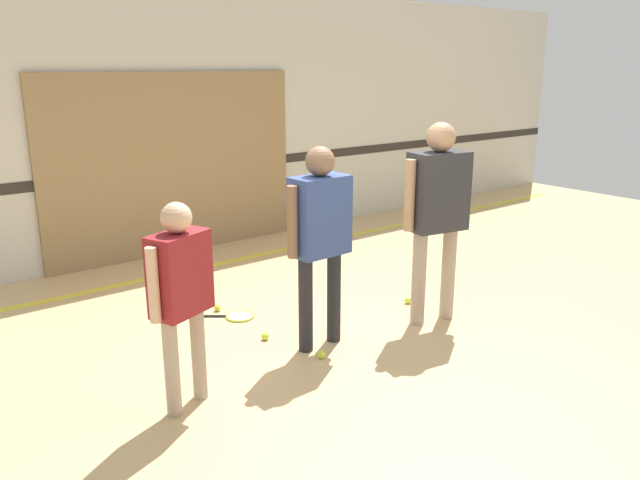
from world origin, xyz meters
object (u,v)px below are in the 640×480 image
Objects in this scene: tennis_ball_near_instructor at (321,354)px; tennis_ball_stray_right at (265,336)px; person_student_right at (438,202)px; tennis_ball_by_spare_racket at (217,308)px; person_student_left at (181,284)px; person_instructor at (320,226)px; racket_spare_on_floor at (238,316)px; tennis_ball_stray_left at (408,300)px.

tennis_ball_near_instructor is 1.00× the size of tennis_ball_stray_right.
person_student_right is 2.30m from tennis_ball_by_spare_racket.
tennis_ball_near_instructor is (1.17, -0.00, -0.86)m from person_student_left.
person_student_right reaches higher than person_student_left.
tennis_ball_near_instructor is (-0.14, -0.20, -1.00)m from person_instructor.
person_instructor is 25.33× the size of tennis_ball_stray_right.
tennis_ball_stray_right is at bearing 121.30° from racket_spare_on_floor.
tennis_ball_near_instructor is 1.47m from tennis_ball_stray_left.
person_student_left is 2.98× the size of racket_spare_on_floor.
tennis_ball_stray_right is at bearing 105.97° from tennis_ball_near_instructor.
person_instructor is 3.46× the size of racket_spare_on_floor.
person_instructor is at bearing -170.68° from tennis_ball_stray_left.
tennis_ball_near_instructor reaches higher than racket_spare_on_floor.
person_instructor reaches higher than person_student_left.
person_instructor is 1.42m from racket_spare_on_floor.
person_student_right is at bearing -44.32° from tennis_ball_by_spare_racket.
racket_spare_on_floor is 7.32× the size of tennis_ball_by_spare_racket.
person_instructor is at bearing -12.59° from person_student_left.
tennis_ball_stray_left is (1.41, 0.41, 0.00)m from tennis_ball_near_instructor.
tennis_ball_stray_right is at bearing -89.57° from tennis_ball_by_spare_racket.
tennis_ball_by_spare_racket and tennis_ball_stray_right have the same top height.
tennis_ball_by_spare_racket is at bearing 90.43° from tennis_ball_stray_right.
person_student_left is at bearing -150.52° from tennis_ball_stray_right.
tennis_ball_by_spare_racket is (-0.08, 0.25, 0.02)m from racket_spare_on_floor.
tennis_ball_stray_left reaches higher than racket_spare_on_floor.
person_student_left is 1.44m from tennis_ball_stray_right.
person_instructor reaches higher than racket_spare_on_floor.
person_student_left reaches higher than tennis_ball_stray_right.
person_student_left is 2.46m from person_student_right.
person_student_right is 1.68m from tennis_ball_near_instructor.
person_student_left is 1.80m from racket_spare_on_floor.
racket_spare_on_floor is 7.32× the size of tennis_ball_near_instructor.
tennis_ball_stray_left is 1.58m from tennis_ball_stray_right.
tennis_ball_stray_right is (-0.16, 0.57, 0.00)m from tennis_ball_near_instructor.
tennis_ball_by_spare_racket is (-1.45, 1.41, -1.09)m from person_student_right.
person_student_left is at bearing 10.45° from person_student_right.
tennis_ball_near_instructor is at bearing -83.05° from tennis_ball_by_spare_racket.
person_student_right is 1.18m from tennis_ball_stray_left.
person_student_right reaches higher than tennis_ball_near_instructor.
person_instructor is 25.33× the size of tennis_ball_by_spare_racket.
person_instructor reaches higher than tennis_ball_stray_left.
tennis_ball_stray_left is 1.00× the size of tennis_ball_stray_right.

